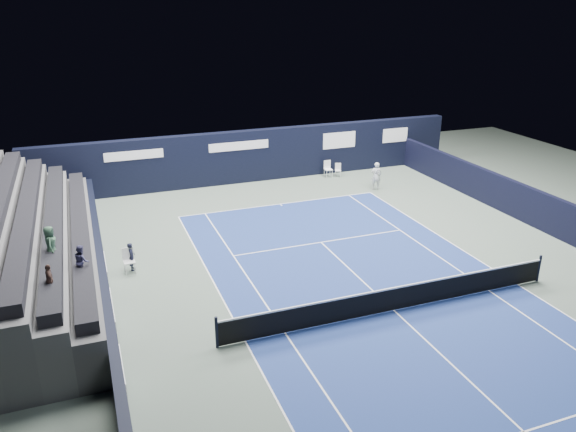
# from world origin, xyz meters

# --- Properties ---
(ground) EXTENTS (48.00, 48.00, 0.00)m
(ground) POSITION_xyz_m (0.00, 2.00, 0.00)
(ground) COLOR #516055
(ground) RESTS_ON ground
(court_surface) EXTENTS (10.97, 23.77, 0.01)m
(court_surface) POSITION_xyz_m (0.00, 0.00, 0.00)
(court_surface) COLOR navy
(court_surface) RESTS_ON ground
(enclosure_wall_right) EXTENTS (0.30, 22.00, 1.80)m
(enclosure_wall_right) POSITION_xyz_m (10.50, 6.00, 0.90)
(enclosure_wall_right) COLOR black
(enclosure_wall_right) RESTS_ON ground
(folding_chair_back_a) EXTENTS (0.45, 0.48, 1.01)m
(folding_chair_back_a) POSITION_xyz_m (4.52, 15.70, 0.67)
(folding_chair_back_a) COLOR white
(folding_chair_back_a) RESTS_ON ground
(folding_chair_back_b) EXTENTS (0.47, 0.47, 0.82)m
(folding_chair_back_b) POSITION_xyz_m (5.14, 15.48, 0.47)
(folding_chair_back_b) COLOR silver
(folding_chair_back_b) RESTS_ON ground
(line_judge_chair) EXTENTS (0.47, 0.45, 1.01)m
(line_judge_chair) POSITION_xyz_m (-8.43, 6.46, 0.58)
(line_judge_chair) COLOR white
(line_judge_chair) RESTS_ON ground
(line_judge) EXTENTS (0.35, 0.47, 1.17)m
(line_judge) POSITION_xyz_m (-8.30, 6.60, 0.59)
(line_judge) COLOR black
(line_judge) RESTS_ON ground
(court_markings) EXTENTS (11.03, 23.83, 0.00)m
(court_markings) POSITION_xyz_m (0.00, 0.00, 0.01)
(court_markings) COLOR white
(court_markings) RESTS_ON court_surface
(tennis_net) EXTENTS (12.90, 0.10, 1.10)m
(tennis_net) POSITION_xyz_m (0.00, 0.00, 0.51)
(tennis_net) COLOR black
(tennis_net) RESTS_ON ground
(back_sponsor_wall) EXTENTS (26.00, 0.63, 3.10)m
(back_sponsor_wall) POSITION_xyz_m (0.01, 16.50, 1.55)
(back_sponsor_wall) COLOR black
(back_sponsor_wall) RESTS_ON ground
(side_barrier_left) EXTENTS (0.33, 22.00, 1.20)m
(side_barrier_left) POSITION_xyz_m (-9.50, 5.97, 0.60)
(side_barrier_left) COLOR black
(side_barrier_left) RESTS_ON ground
(tennis_player) EXTENTS (0.66, 0.87, 1.60)m
(tennis_player) POSITION_xyz_m (6.08, 12.39, 0.80)
(tennis_player) COLOR silver
(tennis_player) RESTS_ON ground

